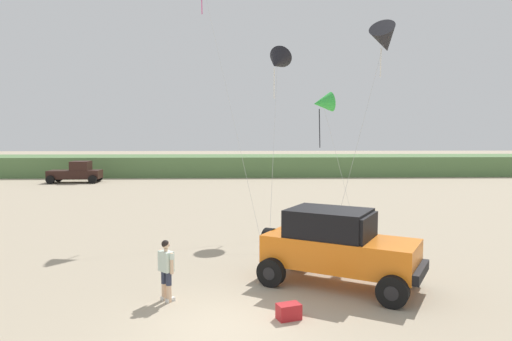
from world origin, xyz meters
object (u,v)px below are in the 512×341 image
(person_watching, at_px, (166,267))
(kite_purple_stunt, at_px, (385,40))
(kite_blue_swept, at_px, (323,103))
(jeep, at_px, (338,245))
(kite_red_delta, at_px, (277,61))
(cooler_box, at_px, (289,311))
(distant_pickup, at_px, (76,172))

(person_watching, relative_size, kite_purple_stunt, 0.18)
(kite_blue_swept, height_order, kite_purple_stunt, kite_purple_stunt)
(jeep, height_order, kite_blue_swept, kite_blue_swept)
(kite_red_delta, bearing_deg, jeep, -83.02)
(kite_red_delta, bearing_deg, kite_purple_stunt, -34.09)
(kite_red_delta, xyz_separation_m, kite_blue_swept, (2.63, 2.38, -1.80))
(cooler_box, relative_size, distant_pickup, 0.12)
(kite_blue_swept, bearing_deg, person_watching, -117.17)
(person_watching, distance_m, distant_pickup, 33.19)
(jeep, relative_size, kite_purple_stunt, 0.53)
(cooler_box, bearing_deg, jeep, 36.18)
(kite_blue_swept, distance_m, kite_purple_stunt, 5.96)
(cooler_box, bearing_deg, person_watching, 138.32)
(person_watching, height_order, cooler_box, person_watching)
(jeep, height_order, distant_pickup, jeep)
(person_watching, distance_m, kite_purple_stunt, 13.12)
(jeep, height_order, person_watching, jeep)
(jeep, distance_m, kite_purple_stunt, 9.94)
(kite_blue_swept, bearing_deg, distant_pickup, 137.33)
(jeep, xyz_separation_m, kite_purple_stunt, (3.16, 6.06, 7.21))
(cooler_box, bearing_deg, kite_purple_stunt, 41.23)
(cooler_box, distance_m, kite_blue_swept, 15.35)
(kite_purple_stunt, bearing_deg, cooler_box, -119.75)
(cooler_box, xyz_separation_m, kite_blue_swept, (3.23, 13.78, 5.95))
(distant_pickup, bearing_deg, kite_purple_stunt, -47.71)
(kite_blue_swept, bearing_deg, jeep, -97.70)
(distant_pickup, relative_size, kite_red_delta, 0.53)
(cooler_box, relative_size, kite_blue_swept, 0.08)
(jeep, relative_size, distant_pickup, 1.06)
(jeep, distance_m, kite_red_delta, 11.26)
(distant_pickup, height_order, kite_red_delta, kite_red_delta)
(kite_purple_stunt, bearing_deg, jeep, -117.56)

